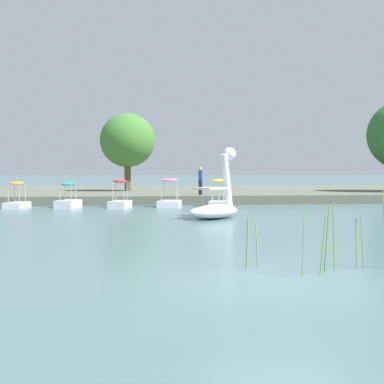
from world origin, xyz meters
TOP-DOWN VIEW (x-y plane):
  - ground_plane at (0.00, 0.00)m, footprint 545.54×545.54m
  - shore_bank_far at (0.00, 35.67)m, footprint 138.18×24.66m
  - swan_boat at (1.02, 13.76)m, footprint 2.95×2.86m
  - pedal_boat_yellow at (2.46, 21.96)m, footprint 1.34×1.89m
  - pedal_boat_pink at (-0.31, 21.76)m, footprint 1.55×2.15m
  - pedal_boat_red at (-3.04, 21.48)m, footprint 1.36×2.03m
  - pedal_boat_teal at (-5.86, 21.84)m, footprint 1.40×2.09m
  - pedal_boat_orange at (-8.58, 21.90)m, footprint 1.25×2.03m
  - tree_broadleaf_behind_dock at (-2.56, 32.50)m, footprint 4.95×4.99m
  - person_on_path at (1.87, 25.11)m, footprint 0.28×0.26m
  - reed_clump_foreground at (1.22, 1.09)m, footprint 3.34×1.39m

SIDE VIEW (x-z plane):
  - ground_plane at x=0.00m, z-range 0.00..0.00m
  - shore_bank_far at x=0.00m, z-range 0.00..0.54m
  - pedal_boat_teal at x=-5.86m, z-range -0.30..1.09m
  - pedal_boat_red at x=-3.04m, z-range -0.37..1.17m
  - pedal_boat_orange at x=-8.58m, z-range -0.28..1.16m
  - pedal_boat_pink at x=-0.31m, z-range -0.34..1.25m
  - pedal_boat_yellow at x=2.46m, z-range -0.30..1.26m
  - reed_clump_foreground at x=1.22m, z-range -0.18..1.40m
  - swan_boat at x=1.02m, z-range -0.89..2.13m
  - person_on_path at x=1.87m, z-range 0.59..2.29m
  - tree_broadleaf_behind_dock at x=-2.56m, z-range 1.40..7.11m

